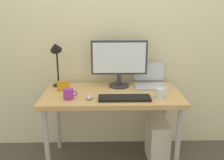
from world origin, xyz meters
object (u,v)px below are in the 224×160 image
glass_cup (160,93)px  photo_frame (63,86)px  desk (112,100)px  coffee_mug (69,94)px  monitor (119,61)px  laptop (150,80)px  desk_lamp (56,54)px  keyboard (124,98)px  computer_tower (157,140)px  mouse (89,97)px

glass_cup → photo_frame: 0.89m
desk → coffee_mug: 0.42m
monitor → laptop: monitor is taller
laptop → desk_lamp: size_ratio=0.70×
keyboard → glass_cup: bearing=6.7°
desk_lamp → keyboard: (0.62, -0.36, -0.31)m
monitor → keyboard: size_ratio=1.22×
computer_tower → glass_cup: bearing=-102.6°
keyboard → computer_tower: size_ratio=1.05×
monitor → glass_cup: bearing=-43.5°
monitor → coffee_mug: size_ratio=4.39×
photo_frame → monitor: bearing=12.7°
desk → coffee_mug: size_ratio=10.20×
photo_frame → computer_tower: photo_frame is taller
keyboard → glass_cup: glass_cup is taller
monitor → glass_cup: (0.34, -0.32, -0.21)m
laptop → photo_frame: 0.85m
desk_lamp → mouse: (0.32, -0.34, -0.31)m
keyboard → mouse: bearing=176.9°
desk → laptop: laptop is taller
keyboard → mouse: 0.30m
desk_lamp → computer_tower: desk_lamp is taller
coffee_mug → glass_cup: 0.78m
laptop → mouse: (-0.58, -0.36, -0.04)m
laptop → keyboard: size_ratio=0.73×
desk → photo_frame: (-0.45, 0.06, 0.12)m
monitor → coffee_mug: (-0.45, -0.33, -0.21)m
desk → desk_lamp: size_ratio=2.71×
coffee_mug → desk_lamp: bearing=114.5°
coffee_mug → photo_frame: bearing=110.8°
keyboard → desk: bearing=120.2°
desk_lamp → coffee_mug: 0.46m
monitor → desk_lamp: (-0.60, 0.00, 0.07)m
desk_lamp → photo_frame: (0.07, -0.12, -0.28)m
mouse → keyboard: bearing=-3.1°
laptop → monitor: bearing=-177.0°
photo_frame → glass_cup: bearing=-13.1°
desk → glass_cup: glass_cup is taller
coffee_mug → desk: bearing=21.7°
desk → keyboard: (0.10, -0.17, 0.08)m
monitor → mouse: monitor is taller
desk → laptop: 0.45m
keyboard → glass_cup: 0.31m
mouse → desk: bearing=38.5°
desk_lamp → photo_frame: desk_lamp is taller
keyboard → computer_tower: bearing=28.8°
laptop → photo_frame: bearing=-170.9°
desk → mouse: bearing=-141.5°
desk → laptop: size_ratio=3.89×
monitor → computer_tower: bearing=-24.4°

